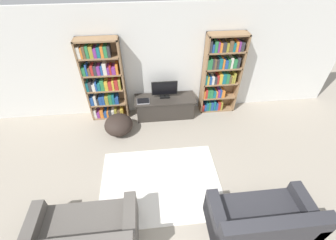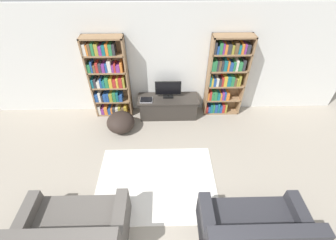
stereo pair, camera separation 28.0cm
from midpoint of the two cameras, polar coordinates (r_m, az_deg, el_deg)
The scene contains 10 objects.
wall_back at distance 5.37m, azimuth -3.21°, elevation 14.23°, with size 8.80×0.06×2.60m.
bookshelf_left at distance 5.47m, azimuth -17.47°, elevation 9.17°, with size 0.90×0.30×2.01m.
bookshelf_right at distance 5.57m, azimuth 11.61°, elevation 11.23°, with size 0.90×0.30×2.01m.
tv_stand at distance 5.65m, azimuth -2.22°, elevation 3.36°, with size 1.48×0.53×0.53m.
television at distance 5.41m, azimuth -2.39°, elevation 7.79°, with size 0.62×0.16×0.43m.
laptop at distance 5.41m, azimuth -7.82°, elevation 4.73°, with size 0.30×0.23×0.03m.
area_rug at distance 4.44m, azimuth -3.75°, elevation -15.70°, with size 2.25×1.66×0.02m.
couch_left_sectional at distance 3.93m, azimuth -22.89°, elevation -25.97°, with size 1.56×0.91×0.88m.
couch_right_sofa at distance 3.98m, azimuth 20.54°, elevation -23.11°, with size 1.56×0.81×0.85m.
beanbag_ottoman at distance 5.34m, azimuth -13.89°, elevation -1.23°, with size 0.65×0.65×0.45m, color #2D231E.
Camera 1 is at (-0.35, -0.55, 3.72)m, focal length 24.00 mm.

